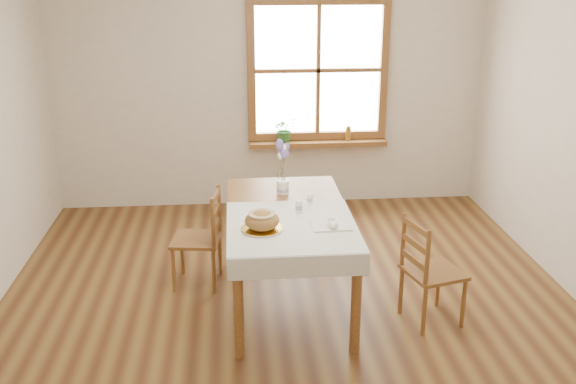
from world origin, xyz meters
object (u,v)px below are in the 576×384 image
object	(u,v)px
chair_right	(434,270)
flower_vase	(283,188)
bread_plate	(262,229)
chair_left	(196,238)
dining_table	(288,221)

from	to	relation	value
chair_right	flower_vase	bearing A→B (deg)	38.55
chair_right	bread_plate	distance (m)	1.29
chair_left	chair_right	xyz separation A→B (m)	(1.74, -0.73, 0.00)
bread_plate	chair_right	bearing A→B (deg)	-0.84
dining_table	flower_vase	size ratio (longest dim) A/B	14.61
dining_table	chair_left	bearing A→B (deg)	154.11
chair_left	flower_vase	size ratio (longest dim) A/B	7.36
dining_table	flower_vase	world-z (taller)	flower_vase
dining_table	chair_right	xyz separation A→B (m)	(1.02, -0.39, -0.26)
chair_left	bread_plate	size ratio (longest dim) A/B	2.87
bread_plate	flower_vase	size ratio (longest dim) A/B	2.56
chair_left	chair_right	distance (m)	1.89
flower_vase	bread_plate	bearing A→B (deg)	-105.22
bread_plate	dining_table	bearing A→B (deg)	60.23
dining_table	chair_right	size ratio (longest dim) A/B	1.97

